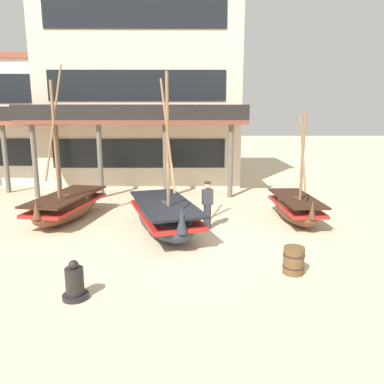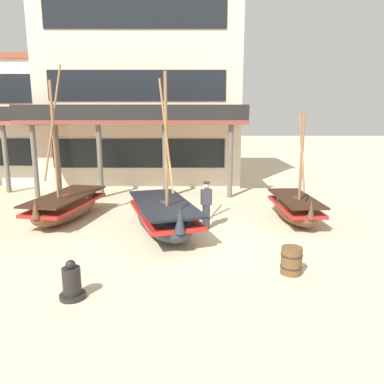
{
  "view_description": "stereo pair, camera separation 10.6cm",
  "coord_description": "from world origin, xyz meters",
  "px_view_note": "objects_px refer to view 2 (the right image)",
  "views": [
    {
      "loc": [
        -0.06,
        -11.09,
        3.94
      ],
      "look_at": [
        0.0,
        1.0,
        1.4
      ],
      "focal_mm": 34.49,
      "sensor_mm": 36.0,
      "label": 1
    },
    {
      "loc": [
        0.04,
        -11.09,
        3.94
      ],
      "look_at": [
        0.0,
        1.0,
        1.4
      ],
      "focal_mm": 34.49,
      "sensor_mm": 36.0,
      "label": 2
    }
  ],
  "objects_px": {
    "wooden_barrel": "(293,261)",
    "harbor_building_main": "(146,90)",
    "fishing_boat_far_right": "(68,206)",
    "harbor_building_annex": "(23,120)",
    "fishing_boat_near_left": "(296,208)",
    "fisherman_by_hull": "(208,206)",
    "capstan_winch": "(73,283)",
    "fishing_boat_centre_large": "(165,216)"
  },
  "relations": [
    {
      "from": "fishing_boat_far_right",
      "to": "harbor_building_annex",
      "type": "height_order",
      "value": "harbor_building_annex"
    },
    {
      "from": "harbor_building_main",
      "to": "fishing_boat_centre_large",
      "type": "bearing_deg",
      "value": -80.22
    },
    {
      "from": "fisherman_by_hull",
      "to": "capstan_winch",
      "type": "distance_m",
      "value": 5.93
    },
    {
      "from": "fisherman_by_hull",
      "to": "capstan_winch",
      "type": "bearing_deg",
      "value": -121.78
    },
    {
      "from": "capstan_winch",
      "to": "harbor_building_annex",
      "type": "relative_size",
      "value": 0.09
    },
    {
      "from": "capstan_winch",
      "to": "harbor_building_main",
      "type": "bearing_deg",
      "value": 90.85
    },
    {
      "from": "fishing_boat_centre_large",
      "to": "wooden_barrel",
      "type": "xyz_separation_m",
      "value": [
        3.45,
        -3.26,
        -0.26
      ]
    },
    {
      "from": "fisherman_by_hull",
      "to": "harbor_building_main",
      "type": "distance_m",
      "value": 11.89
    },
    {
      "from": "fishing_boat_near_left",
      "to": "fisherman_by_hull",
      "type": "height_order",
      "value": "fishing_boat_near_left"
    },
    {
      "from": "fisherman_by_hull",
      "to": "capstan_winch",
      "type": "relative_size",
      "value": 1.9
    },
    {
      "from": "fisherman_by_hull",
      "to": "fishing_boat_near_left",
      "type": "bearing_deg",
      "value": 15.39
    },
    {
      "from": "fishing_boat_near_left",
      "to": "fishing_boat_far_right",
      "type": "distance_m",
      "value": 8.65
    },
    {
      "from": "fishing_boat_near_left",
      "to": "fishing_boat_centre_large",
      "type": "distance_m",
      "value": 5.02
    },
    {
      "from": "fishing_boat_far_right",
      "to": "wooden_barrel",
      "type": "distance_m",
      "value": 8.79
    },
    {
      "from": "fishing_boat_near_left",
      "to": "wooden_barrel",
      "type": "height_order",
      "value": "fishing_boat_near_left"
    },
    {
      "from": "capstan_winch",
      "to": "harbor_building_annex",
      "type": "xyz_separation_m",
      "value": [
        -8.19,
        16.36,
        3.24
      ]
    },
    {
      "from": "fishing_boat_far_right",
      "to": "fisherman_by_hull",
      "type": "xyz_separation_m",
      "value": [
        5.29,
        -1.15,
        0.28
      ]
    },
    {
      "from": "fishing_boat_near_left",
      "to": "wooden_barrel",
      "type": "bearing_deg",
      "value": -106.18
    },
    {
      "from": "fisherman_by_hull",
      "to": "capstan_winch",
      "type": "xyz_separation_m",
      "value": [
        -3.11,
        -5.02,
        -0.48
      ]
    },
    {
      "from": "fishing_boat_far_right",
      "to": "capstan_winch",
      "type": "xyz_separation_m",
      "value": [
        2.18,
        -6.17,
        -0.2
      ]
    },
    {
      "from": "harbor_building_main",
      "to": "fisherman_by_hull",
      "type": "bearing_deg",
      "value": -72.29
    },
    {
      "from": "fishing_boat_centre_large",
      "to": "capstan_winch",
      "type": "relative_size",
      "value": 5.89
    },
    {
      "from": "fishing_boat_near_left",
      "to": "harbor_building_annex",
      "type": "xyz_separation_m",
      "value": [
        -14.66,
        10.42,
        3.07
      ]
    },
    {
      "from": "fisherman_by_hull",
      "to": "harbor_building_annex",
      "type": "xyz_separation_m",
      "value": [
        -11.3,
        11.34,
        2.76
      ]
    },
    {
      "from": "fisherman_by_hull",
      "to": "wooden_barrel",
      "type": "bearing_deg",
      "value": -61.9
    },
    {
      "from": "capstan_winch",
      "to": "harbor_building_main",
      "type": "height_order",
      "value": "harbor_building_main"
    },
    {
      "from": "harbor_building_annex",
      "to": "capstan_winch",
      "type": "bearing_deg",
      "value": -63.41
    },
    {
      "from": "capstan_winch",
      "to": "fishing_boat_far_right",
      "type": "bearing_deg",
      "value": 109.43
    },
    {
      "from": "wooden_barrel",
      "to": "harbor_building_main",
      "type": "xyz_separation_m",
      "value": [
        -5.34,
        14.21,
        5.03
      ]
    },
    {
      "from": "fishing_boat_near_left",
      "to": "fishing_boat_centre_large",
      "type": "xyz_separation_m",
      "value": [
        -4.81,
        -1.42,
        0.08
      ]
    },
    {
      "from": "fisherman_by_hull",
      "to": "harbor_building_main",
      "type": "xyz_separation_m",
      "value": [
        -3.34,
        10.46,
        4.55
      ]
    },
    {
      "from": "fishing_boat_far_right",
      "to": "harbor_building_main",
      "type": "distance_m",
      "value": 10.67
    },
    {
      "from": "fishing_boat_near_left",
      "to": "fisherman_by_hull",
      "type": "distance_m",
      "value": 3.5
    },
    {
      "from": "fishing_boat_far_right",
      "to": "harbor_building_main",
      "type": "xyz_separation_m",
      "value": [
        1.95,
        9.31,
        4.83
      ]
    },
    {
      "from": "harbor_building_annex",
      "to": "fishing_boat_near_left",
      "type": "bearing_deg",
      "value": -35.4
    },
    {
      "from": "harbor_building_annex",
      "to": "fishing_boat_far_right",
      "type": "bearing_deg",
      "value": -59.46
    },
    {
      "from": "fishing_boat_far_right",
      "to": "harbor_building_annex",
      "type": "xyz_separation_m",
      "value": [
        -6.01,
        10.19,
        3.04
      ]
    },
    {
      "from": "fishing_boat_far_right",
      "to": "fisherman_by_hull",
      "type": "distance_m",
      "value": 5.42
    },
    {
      "from": "fishing_boat_near_left",
      "to": "harbor_building_main",
      "type": "xyz_separation_m",
      "value": [
        -6.7,
        9.54,
        4.86
      ]
    },
    {
      "from": "fishing_boat_centre_large",
      "to": "harbor_building_main",
      "type": "relative_size",
      "value": 0.46
    },
    {
      "from": "wooden_barrel",
      "to": "fishing_boat_centre_large",
      "type": "bearing_deg",
      "value": 136.69
    },
    {
      "from": "harbor_building_main",
      "to": "harbor_building_annex",
      "type": "xyz_separation_m",
      "value": [
        -7.96,
        0.88,
        -1.79
      ]
    }
  ]
}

